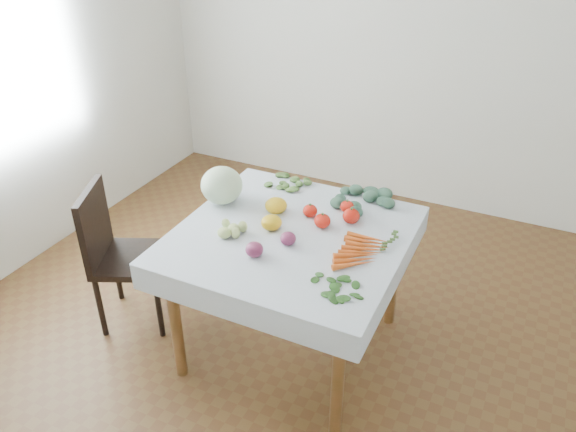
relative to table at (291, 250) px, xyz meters
name	(u,v)px	position (x,y,z in m)	size (l,w,h in m)	color
ground	(291,345)	(0.00, 0.00, -0.65)	(4.00, 4.00, 0.00)	brown
back_wall	(409,30)	(0.00, 2.00, 0.70)	(4.00, 0.04, 2.70)	silver
table	(291,250)	(0.00, 0.00, 0.00)	(1.00, 1.00, 0.75)	brown
tablecloth	(291,234)	(0.00, 0.00, 0.10)	(1.12, 1.12, 0.01)	white
chair	(116,248)	(-1.00, -0.20, -0.16)	(0.52, 0.52, 0.86)	black
cabbage	(222,185)	(-0.48, 0.13, 0.20)	(0.23, 0.23, 0.20)	beige
tomato_a	(347,207)	(0.18, 0.32, 0.13)	(0.07, 0.07, 0.06)	red
tomato_b	(351,216)	(0.23, 0.23, 0.14)	(0.09, 0.09, 0.08)	red
tomato_c	(310,211)	(0.02, 0.19, 0.14)	(0.08, 0.08, 0.07)	red
tomato_d	(322,221)	(0.12, 0.12, 0.14)	(0.08, 0.08, 0.07)	red
heirloom_back	(276,205)	(-0.16, 0.15, 0.14)	(0.12, 0.12, 0.08)	yellow
heirloom_front	(271,223)	(-0.11, -0.01, 0.14)	(0.11, 0.11, 0.07)	yellow
onion_a	(288,239)	(0.03, -0.10, 0.14)	(0.08, 0.08, 0.07)	#5C1A36
onion_b	(254,249)	(-0.07, -0.25, 0.14)	(0.09, 0.09, 0.07)	#5C1A36
tomatillo_cluster	(228,229)	(-0.29, -0.13, 0.13)	(0.15, 0.12, 0.05)	#C7D078
carrot_bunch	(361,251)	(0.38, -0.02, 0.12)	(0.21, 0.34, 0.03)	#D95518
kale_bunch	(363,200)	(0.22, 0.44, 0.13)	(0.32, 0.31, 0.05)	#385D45
basil_bunch	(336,288)	(0.37, -0.32, 0.11)	(0.24, 0.20, 0.01)	#214D18
dill_bunch	(289,183)	(-0.24, 0.47, 0.11)	(0.23, 0.18, 0.02)	#4B6E32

